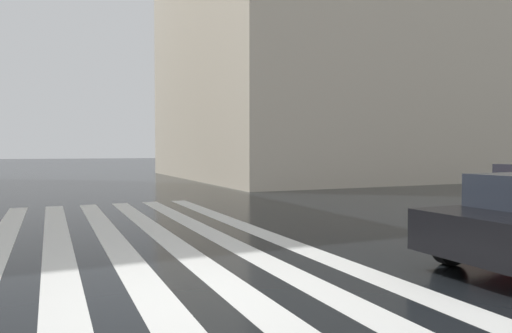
% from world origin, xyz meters
% --- Properties ---
extents(ground_plane, '(220.00, 220.00, 0.00)m').
position_xyz_m(ground_plane, '(0.00, 0.00, 0.00)').
color(ground_plane, black).
extents(zebra_crossing, '(13.00, 7.50, 0.01)m').
position_xyz_m(zebra_crossing, '(4.00, 1.12, 0.00)').
color(zebra_crossing, silver).
rests_on(zebra_crossing, ground_plane).
extents(haussmann_block_corner, '(19.01, 28.47, 23.35)m').
position_xyz_m(haussmann_block_corner, '(22.00, -20.25, 11.43)').
color(haussmann_block_corner, beige).
rests_on(haussmann_block_corner, ground_plane).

